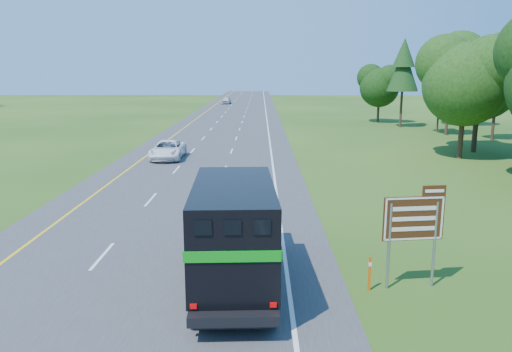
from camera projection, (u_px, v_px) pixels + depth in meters
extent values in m
cube|color=#38383A|center=(222.00, 135.00, 58.18)|extent=(15.00, 260.00, 0.04)
cube|color=yellow|center=(175.00, 135.00, 58.23)|extent=(0.15, 260.00, 0.01)
cube|color=white|center=(269.00, 135.00, 58.13)|extent=(0.15, 260.00, 0.01)
cylinder|color=black|center=(208.00, 237.00, 20.61)|extent=(0.42, 1.16, 1.14)
cylinder|color=black|center=(261.00, 236.00, 20.69)|extent=(0.42, 1.16, 1.14)
cylinder|color=black|center=(199.00, 288.00, 15.72)|extent=(0.42, 1.16, 1.14)
cylinder|color=black|center=(269.00, 287.00, 15.80)|extent=(0.42, 1.16, 1.14)
cylinder|color=black|center=(196.00, 306.00, 14.50)|extent=(0.42, 1.16, 1.14)
cylinder|color=black|center=(271.00, 305.00, 14.58)|extent=(0.42, 1.16, 1.14)
cube|color=black|center=(234.00, 264.00, 17.37)|extent=(2.87, 8.43, 0.29)
cube|color=black|center=(235.00, 208.00, 20.29)|extent=(2.63, 1.99, 1.98)
cube|color=black|center=(235.00, 190.00, 21.12)|extent=(2.29, 0.17, 0.62)
cube|color=black|center=(234.00, 227.00, 16.33)|extent=(2.87, 6.15, 2.86)
cube|color=#078C12|center=(233.00, 257.00, 13.33)|extent=(2.60, 0.16, 0.31)
cube|color=#078C12|center=(193.00, 223.00, 16.25)|extent=(0.32, 6.03, 0.31)
cube|color=#078C12|center=(274.00, 222.00, 16.35)|extent=(0.32, 6.03, 0.31)
cube|color=black|center=(203.00, 228.00, 13.13)|extent=(0.47, 0.06, 0.42)
cube|color=black|center=(233.00, 227.00, 13.16)|extent=(0.47, 0.06, 0.42)
cube|color=black|center=(262.00, 227.00, 13.19)|extent=(0.47, 0.06, 0.42)
cube|color=black|center=(234.00, 326.00, 13.88)|extent=(2.40, 0.23, 0.10)
cube|color=#B20505|center=(193.00, 306.00, 13.58)|extent=(0.19, 0.05, 0.15)
cube|color=#B20505|center=(273.00, 305.00, 13.66)|extent=(0.19, 0.05, 0.15)
imported|color=white|center=(168.00, 150.00, 42.20)|extent=(2.59, 5.54, 1.53)
imported|color=silver|center=(226.00, 100.00, 113.31)|extent=(2.22, 4.72, 1.56)
cylinder|color=gray|center=(389.00, 247.00, 16.82)|extent=(0.10, 0.10, 3.03)
cylinder|color=gray|center=(434.00, 245.00, 17.01)|extent=(0.10, 0.10, 3.03)
cube|color=#421F0E|center=(414.00, 218.00, 16.72)|extent=(2.11, 0.33, 1.52)
cube|color=#421F0E|center=(434.00, 191.00, 16.61)|extent=(0.81, 0.16, 0.36)
cube|color=white|center=(414.00, 219.00, 16.69)|extent=(2.01, 0.27, 1.46)
cube|color=#D9500B|center=(370.00, 273.00, 16.87)|extent=(0.09, 0.04, 1.22)
cube|color=white|center=(370.00, 264.00, 16.80)|extent=(0.10, 0.06, 0.13)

